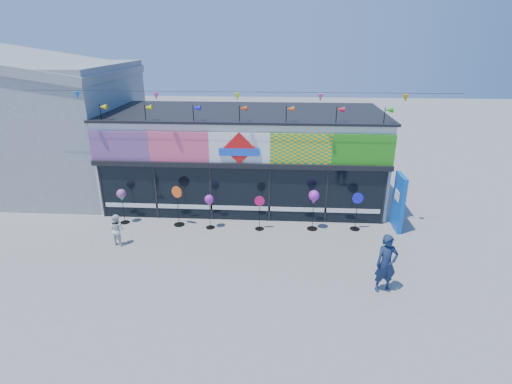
# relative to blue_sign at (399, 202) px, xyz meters

# --- Properties ---
(ground) EXTENTS (80.00, 80.00, 0.00)m
(ground) POSITION_rel_blue_sign_xyz_m (-6.27, -3.03, -1.12)
(ground) COLOR gray
(ground) RESTS_ON ground
(kite_shop) EXTENTS (16.00, 5.70, 5.31)m
(kite_shop) POSITION_rel_blue_sign_xyz_m (-6.27, 2.92, 0.92)
(kite_shop) COLOR silver
(kite_shop) RESTS_ON ground
(neighbour_building) EXTENTS (8.18, 7.20, 6.87)m
(neighbour_building) POSITION_rel_blue_sign_xyz_m (-16.27, 3.97, 2.08)
(neighbour_building) COLOR #95979A
(neighbour_building) RESTS_ON ground
(blue_sign) EXTENTS (0.20, 1.12, 2.24)m
(blue_sign) POSITION_rel_blue_sign_xyz_m (0.00, 0.00, 0.00)
(blue_sign) COLOR blue
(blue_sign) RESTS_ON ground
(spinner_0) EXTENTS (0.37, 0.37, 1.48)m
(spinner_0) POSITION_rel_blue_sign_xyz_m (-11.00, -0.20, 0.06)
(spinner_0) COLOR black
(spinner_0) RESTS_ON ground
(spinner_1) EXTENTS (0.45, 0.43, 1.68)m
(spinner_1) POSITION_rel_blue_sign_xyz_m (-8.72, -0.27, -0.24)
(spinner_1) COLOR black
(spinner_1) RESTS_ON ground
(spinner_2) EXTENTS (0.36, 0.36, 1.42)m
(spinner_2) POSITION_rel_blue_sign_xyz_m (-7.40, -0.44, 0.01)
(spinner_2) COLOR black
(spinner_2) RESTS_ON ground
(spinner_3) EXTENTS (0.40, 0.36, 1.41)m
(spinner_3) POSITION_rel_blue_sign_xyz_m (-5.43, -0.44, -0.38)
(spinner_3) COLOR black
(spinner_3) RESTS_ON ground
(spinner_4) EXTENTS (0.42, 0.42, 1.65)m
(spinner_4) POSITION_rel_blue_sign_xyz_m (-3.33, -0.30, 0.20)
(spinner_4) COLOR black
(spinner_4) RESTS_ON ground
(spinner_5) EXTENTS (0.44, 0.39, 1.55)m
(spinner_5) POSITION_rel_blue_sign_xyz_m (-1.63, -0.21, -0.31)
(spinner_5) COLOR black
(spinner_5) RESTS_ON ground
(adult_man) EXTENTS (0.74, 0.56, 1.84)m
(adult_man) POSITION_rel_blue_sign_xyz_m (-1.47, -4.31, -0.20)
(adult_man) COLOR #162547
(adult_man) RESTS_ON ground
(child) EXTENTS (0.66, 0.51, 1.19)m
(child) POSITION_rel_blue_sign_xyz_m (-10.56, -1.99, -0.53)
(child) COLOR silver
(child) RESTS_ON ground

